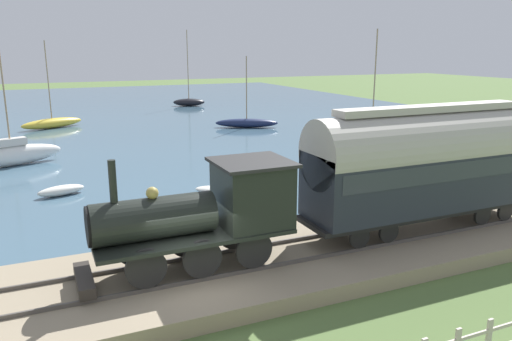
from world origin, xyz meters
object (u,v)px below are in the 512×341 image
sailboat_black (189,102)px  rowboat_near_shore (317,164)px  sailboat_white (12,154)px  sailboat_blue (371,137)px  rowboat_far_out (61,190)px  passenger_coach (426,162)px  rowboat_off_pier (187,210)px  sailboat_yellow (52,123)px  rowboat_mid_harbor (223,190)px  steam_locomotive (210,208)px  sailboat_navy (247,123)px

sailboat_black → rowboat_near_shore: 35.13m
sailboat_white → sailboat_black: 33.20m
sailboat_white → sailboat_black: (27.05, -19.25, -0.19)m
sailboat_blue → rowboat_far_out: size_ratio=3.55×
passenger_coach → rowboat_off_pier: bearing=47.5°
sailboat_yellow → rowboat_mid_harbor: bearing=168.1°
passenger_coach → sailboat_black: bearing=-5.9°
steam_locomotive → rowboat_far_out: bearing=17.3°
sailboat_navy → sailboat_blue: (-11.24, -5.50, 0.08)m
sailboat_white → sailboat_navy: bearing=-88.3°
sailboat_navy → rowboat_near_shore: size_ratio=2.08×
sailboat_white → rowboat_near_shore: (-8.01, -16.97, -0.50)m
passenger_coach → sailboat_black: size_ratio=1.05×
sailboat_navy → rowboat_near_shore: (-16.18, 2.16, -0.22)m
sailboat_blue → rowboat_far_out: bearing=92.2°
sailboat_black → sailboat_yellow: 20.33m
passenger_coach → sailboat_blue: bearing=-31.3°
sailboat_black → sailboat_blue: size_ratio=1.09×
sailboat_navy → rowboat_far_out: bearing=158.8°
sailboat_black → rowboat_near_shore: bearing=-164.1°
steam_locomotive → sailboat_white: sailboat_white is taller
rowboat_mid_harbor → rowboat_off_pier: (-2.38, 2.53, 0.04)m
rowboat_mid_harbor → rowboat_off_pier: bearing=170.6°
rowboat_far_out → rowboat_near_shore: 14.58m
passenger_coach → rowboat_off_pier: (6.52, 7.12, -2.86)m
sailboat_navy → rowboat_off_pier: (-21.56, 11.88, -0.21)m
steam_locomotive → sailboat_yellow: 35.10m
steam_locomotive → rowboat_far_out: steam_locomotive is taller
sailboat_yellow → passenger_coach: bearing=171.4°
passenger_coach → sailboat_white: bearing=35.8°
passenger_coach → sailboat_black: (46.96, -4.88, -2.56)m
rowboat_off_pier → rowboat_far_out: bearing=-16.2°
sailboat_white → rowboat_off_pier: bearing=-173.0°
passenger_coach → rowboat_off_pier: passenger_coach is taller
sailboat_white → rowboat_off_pier: size_ratio=4.04×
rowboat_off_pier → rowboat_near_shore: size_ratio=0.69×
passenger_coach → sailboat_yellow: size_ratio=1.25×
steam_locomotive → sailboat_white: (19.91, 6.11, -1.69)m
rowboat_far_out → rowboat_off_pier: size_ratio=1.12×
rowboat_far_out → rowboat_near_shore: rowboat_far_out is taller
rowboat_far_out → sailboat_yellow: bearing=-15.9°
sailboat_black → sailboat_navy: bearing=-160.7°
rowboat_near_shore → steam_locomotive: bearing=78.4°
sailboat_white → rowboat_near_shore: size_ratio=2.80×
sailboat_navy → rowboat_far_out: sailboat_navy is taller
steam_locomotive → sailboat_yellow: sailboat_yellow is taller
rowboat_far_out → rowboat_near_shore: (-0.03, -14.58, -0.03)m
rowboat_mid_harbor → rowboat_off_pier: rowboat_off_pier is taller
passenger_coach → sailboat_black: sailboat_black is taller
steam_locomotive → sailboat_navy: bearing=-24.9°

